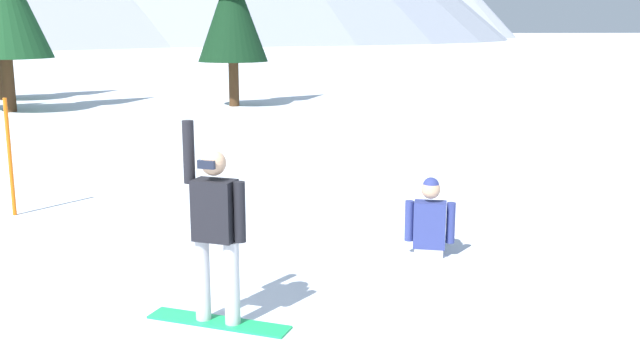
{
  "coord_description": "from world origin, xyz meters",
  "views": [
    {
      "loc": [
        0.62,
        -6.23,
        2.83
      ],
      "look_at": [
        2.35,
        2.37,
        1.0
      ],
      "focal_mm": 40.88,
      "sensor_mm": 36.0,
      "label": 1
    }
  ],
  "objects": [
    {
      "name": "snowboarder_midground",
      "position": [
        3.8,
        2.38,
        0.35
      ],
      "size": [
        1.05,
        1.8,
        1.01
      ],
      "color": "#B7B7BC",
      "rests_on": "ground_plane"
    },
    {
      "name": "ground_plane",
      "position": [
        0.0,
        0.0,
        0.0
      ],
      "size": [
        800.0,
        800.0,
        0.0
      ],
      "primitive_type": "plane",
      "color": "silver"
    },
    {
      "name": "trail_marker_pole",
      "position": [
        -1.86,
        5.39,
        0.91
      ],
      "size": [
        0.06,
        0.06,
        1.81
      ],
      "primitive_type": "cylinder",
      "color": "orange",
      "rests_on": "ground_plane"
    },
    {
      "name": "snowboarder_foreground",
      "position": [
        0.96,
        0.52,
        0.94
      ],
      "size": [
        1.39,
        0.99,
        1.99
      ],
      "color": "#19B259",
      "rests_on": "ground_plane"
    }
  ]
}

